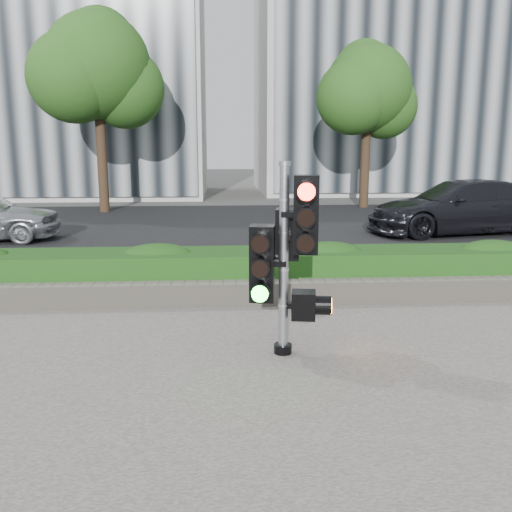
{
  "coord_description": "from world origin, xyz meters",
  "views": [
    {
      "loc": [
        -0.21,
        -5.83,
        2.28
      ],
      "look_at": [
        0.21,
        0.6,
        1.01
      ],
      "focal_mm": 38.0,
      "sensor_mm": 36.0,
      "label": 1
    }
  ],
  "objects": [
    {
      "name": "building_right",
      "position": [
        11.0,
        25.0,
        6.0
      ],
      "size": [
        18.0,
        10.0,
        12.0
      ],
      "primitive_type": "cube",
      "color": "#B7B7B2",
      "rests_on": "ground"
    },
    {
      "name": "car_dark",
      "position": [
        6.29,
        8.5,
        0.75
      ],
      "size": [
        5.26,
        2.7,
        1.46
      ],
      "primitive_type": "imported",
      "rotation": [
        0.0,
        0.0,
        -1.44
      ],
      "color": "black",
      "rests_on": "road"
    },
    {
      "name": "stone_wall",
      "position": [
        0.0,
        1.9,
        0.2
      ],
      "size": [
        12.0,
        0.32,
        0.34
      ],
      "primitive_type": "cube",
      "color": "gray",
      "rests_on": "sidewalk"
    },
    {
      "name": "tree_left",
      "position": [
        -4.52,
        14.56,
        5.04
      ],
      "size": [
        4.61,
        4.03,
        7.34
      ],
      "color": "black",
      "rests_on": "ground"
    },
    {
      "name": "hedge",
      "position": [
        0.0,
        2.55,
        0.37
      ],
      "size": [
        12.0,
        1.0,
        0.68
      ],
      "primitive_type": "cube",
      "color": "#337824",
      "rests_on": "sidewalk"
    },
    {
      "name": "tree_right",
      "position": [
        5.48,
        15.55,
        4.48
      ],
      "size": [
        4.1,
        3.58,
        6.53
      ],
      "color": "black",
      "rests_on": "ground"
    },
    {
      "name": "ground",
      "position": [
        0.0,
        0.0,
        0.0
      ],
      "size": [
        120.0,
        120.0,
        0.0
      ],
      "primitive_type": "plane",
      "color": "#51514C",
      "rests_on": "ground"
    },
    {
      "name": "building_left",
      "position": [
        -9.0,
        23.0,
        7.5
      ],
      "size": [
        16.0,
        9.0,
        15.0
      ],
      "primitive_type": "cube",
      "color": "#B7B7B2",
      "rests_on": "ground"
    },
    {
      "name": "sidewalk",
      "position": [
        0.0,
        -2.5,
        0.01
      ],
      "size": [
        16.0,
        11.0,
        0.03
      ],
      "primitive_type": "cube",
      "color": "#9E9389",
      "rests_on": "ground"
    },
    {
      "name": "road",
      "position": [
        0.0,
        10.0,
        0.01
      ],
      "size": [
        60.0,
        13.0,
        0.02
      ],
      "primitive_type": "cube",
      "color": "black",
      "rests_on": "ground"
    },
    {
      "name": "traffic_signal",
      "position": [
        0.5,
        -0.07,
        1.21
      ],
      "size": [
        0.76,
        0.59,
        2.13
      ],
      "rotation": [
        0.0,
        0.0,
        -0.16
      ],
      "color": "black",
      "rests_on": "sidewalk"
    },
    {
      "name": "curb",
      "position": [
        0.0,
        3.15,
        0.06
      ],
      "size": [
        60.0,
        0.25,
        0.12
      ],
      "primitive_type": "cube",
      "color": "gray",
      "rests_on": "ground"
    }
  ]
}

